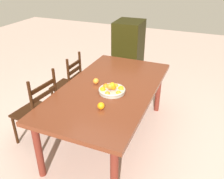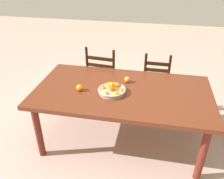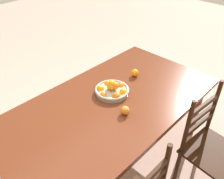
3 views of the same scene
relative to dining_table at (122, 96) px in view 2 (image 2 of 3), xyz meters
The scene contains 7 objects.
ground_plane 0.68m from the dining_table, ahead, with size 12.00×12.00×0.00m, color #C0A092.
dining_table is the anchor object (origin of this frame).
chair_near_window 0.92m from the dining_table, 117.28° to the left, with size 0.50×0.50×0.99m.
chair_by_cabinet 0.94m from the dining_table, 65.75° to the left, with size 0.39×0.39×0.94m.
fruit_bowl 0.18m from the dining_table, 143.59° to the right, with size 0.31×0.31×0.13m.
orange_loose_0 0.22m from the dining_table, 82.41° to the left, with size 0.07×0.07×0.07m, color orange.
orange_loose_1 0.50m from the dining_table, 166.85° to the right, with size 0.08×0.08×0.08m, color orange.
Camera 2 is at (0.33, -2.28, 2.11)m, focal length 37.35 mm.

